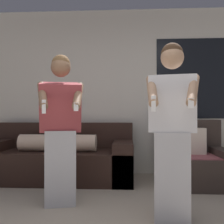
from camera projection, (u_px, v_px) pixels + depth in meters
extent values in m
cube|color=beige|center=(116.00, 91.00, 4.35)|extent=(6.39, 0.06, 2.70)
cube|color=black|center=(191.00, 78.00, 4.25)|extent=(1.10, 0.01, 1.30)
cube|color=black|center=(60.00, 165.00, 3.85)|extent=(2.15, 0.91, 0.44)
cube|color=black|center=(65.00, 135.00, 4.20)|extent=(2.15, 0.22, 0.40)
cube|color=black|center=(123.00, 161.00, 3.80)|extent=(0.28, 0.91, 0.58)
cylinder|color=#CCB299|center=(58.00, 143.00, 3.74)|extent=(1.10, 0.24, 0.24)
cube|color=#332823|center=(193.00, 170.00, 3.57)|extent=(0.91, 0.84, 0.40)
cube|color=#332823|center=(188.00, 136.00, 3.89)|extent=(0.91, 0.20, 0.48)
cube|color=#332823|center=(166.00, 166.00, 3.59)|extent=(0.18, 0.84, 0.50)
cube|color=#332823|center=(221.00, 167.00, 3.55)|extent=(0.18, 0.84, 0.50)
cube|color=#994C51|center=(194.00, 156.00, 3.53)|extent=(0.77, 0.67, 0.01)
cube|color=beige|center=(192.00, 141.00, 3.64)|extent=(0.36, 0.14, 0.36)
cube|color=#B2B2B7|center=(61.00, 167.00, 2.81)|extent=(0.37, 0.31, 0.79)
cube|color=#99383D|center=(61.00, 107.00, 2.78)|extent=(0.49, 0.42, 0.54)
sphere|color=brown|center=(61.00, 67.00, 2.77)|extent=(0.21, 0.21, 0.21)
sphere|color=brown|center=(61.00, 64.00, 2.78)|extent=(0.20, 0.20, 0.20)
cylinder|color=brown|center=(42.00, 95.00, 2.60)|extent=(0.22, 0.36, 0.30)
cube|color=white|center=(44.00, 107.00, 2.46)|extent=(0.04, 0.04, 0.13)
cylinder|color=brown|center=(78.00, 96.00, 2.66)|extent=(0.10, 0.36, 0.30)
cube|color=white|center=(76.00, 107.00, 2.51)|extent=(0.05, 0.05, 0.08)
cube|color=#B2B2B7|center=(173.00, 176.00, 2.38)|extent=(0.35, 0.29, 0.80)
cube|color=silver|center=(172.00, 104.00, 2.39)|extent=(0.45, 0.30, 0.51)
sphere|color=#A37A5B|center=(172.00, 58.00, 2.39)|extent=(0.21, 0.21, 0.21)
sphere|color=#3D2819|center=(172.00, 54.00, 2.40)|extent=(0.20, 0.20, 0.20)
cylinder|color=#A37A5B|center=(152.00, 90.00, 2.29)|extent=(0.08, 0.36, 0.31)
cube|color=white|center=(154.00, 104.00, 2.13)|extent=(0.04, 0.04, 0.13)
cylinder|color=#A37A5B|center=(193.00, 90.00, 2.20)|extent=(0.20, 0.36, 0.31)
cube|color=white|center=(191.00, 103.00, 2.06)|extent=(0.05, 0.04, 0.08)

